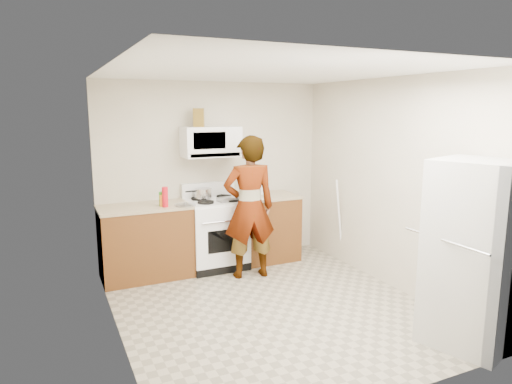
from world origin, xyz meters
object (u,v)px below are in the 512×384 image
saucepan (203,193)px  person (249,207)px  gas_range (216,232)px  kettle (262,188)px  fridge (473,254)px  microwave (211,142)px

saucepan → person: bearing=-57.2°
gas_range → person: 0.72m
gas_range → kettle: (0.75, 0.12, 0.53)m
fridge → saucepan: bearing=97.3°
gas_range → kettle: 0.93m
microwave → person: microwave is taller
gas_range → microwave: microwave is taller
gas_range → saucepan: size_ratio=5.10×
fridge → kettle: (-0.64, 3.04, 0.17)m
microwave → kettle: size_ratio=4.73×
person → fridge: person is taller
person → kettle: person is taller
person → kettle: 0.81m
kettle → saucepan: size_ratio=0.72×
microwave → kettle: microwave is taller
fridge → kettle: size_ratio=10.57×
saucepan → kettle: bearing=1.1°
person → microwave: bearing=-59.0°
microwave → kettle: (0.75, -0.01, -0.68)m
saucepan → fridge: bearing=-63.2°
microwave → person: (0.27, -0.65, -0.79)m
microwave → fridge: microwave is taller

